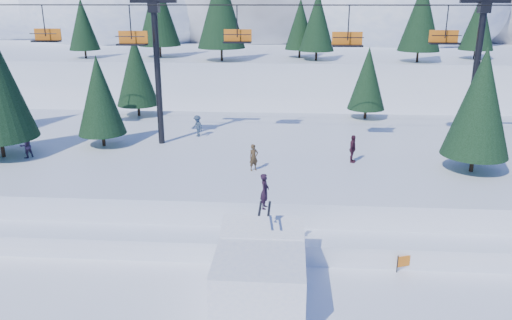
{
  "coord_description": "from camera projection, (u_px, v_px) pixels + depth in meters",
  "views": [
    {
      "loc": [
        0.46,
        -17.04,
        12.64
      ],
      "look_at": [
        -1.15,
        6.0,
        5.2
      ],
      "focal_mm": 35.0,
      "sensor_mm": 36.0,
      "label": 1
    }
  ],
  "objects": [
    {
      "name": "mid_shelf",
      "position": [
        283.0,
        162.0,
        36.79
      ],
      "size": [
        70.0,
        22.0,
        2.5
      ],
      "primitive_type": "cube",
      "color": "white",
      "rests_on": "ground"
    },
    {
      "name": "berm",
      "position": [
        279.0,
        229.0,
        27.51
      ],
      "size": [
        70.0,
        6.0,
        1.1
      ],
      "primitive_type": "cube",
      "color": "white",
      "rests_on": "ground"
    },
    {
      "name": "mountain_ridge",
      "position": [
        260.0,
        18.0,
        87.13
      ],
      "size": [
        119.0,
        60.58,
        26.46
      ],
      "color": "white",
      "rests_on": "ground"
    },
    {
      "name": "jump_kicker",
      "position": [
        260.0,
        275.0,
        21.37
      ],
      "size": [
        3.78,
        5.15,
        5.48
      ],
      "color": "white",
      "rests_on": "ground"
    },
    {
      "name": "chairlift",
      "position": [
        307.0,
        50.0,
        34.26
      ],
      "size": [
        46.0,
        3.21,
        10.28
      ],
      "color": "black",
      "rests_on": "mid_shelf"
    },
    {
      "name": "conifer_stand",
      "position": [
        325.0,
        81.0,
        35.53
      ],
      "size": [
        60.45,
        17.79,
        10.22
      ],
      "color": "black",
      "rests_on": "mid_shelf"
    },
    {
      "name": "distant_skiers",
      "position": [
        261.0,
        136.0,
        35.53
      ],
      "size": [
        32.64,
        10.97,
        1.83
      ],
      "color": "#372845",
      "rests_on": "mid_shelf"
    },
    {
      "name": "banner_near",
      "position": [
        423.0,
        258.0,
        24.45
      ],
      "size": [
        2.69,
        1.02,
        0.9
      ],
      "color": "black",
      "rests_on": "ground"
    }
  ]
}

